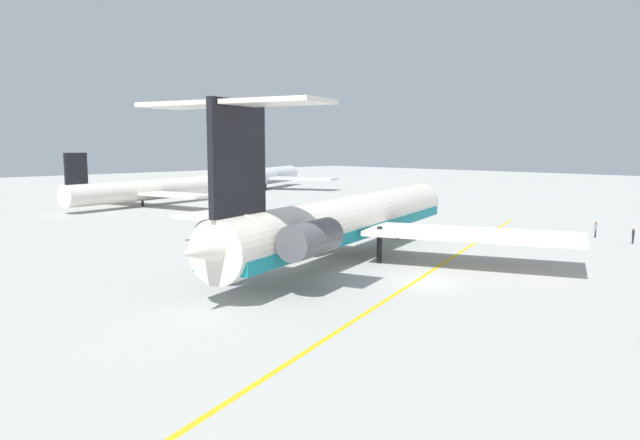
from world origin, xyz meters
The scene contains 8 objects.
ground centered at (0.00, 0.00, 0.00)m, with size 360.82×360.82×0.00m, color #ADADA8.
main_jetliner centered at (2.45, 10.78, 3.64)m, with size 44.94×40.31×13.36m.
airliner_mid_right centered at (14.22, 67.38, 2.71)m, with size 30.74×30.60×9.21m.
airliner_far_right centered at (54.71, 83.31, 3.06)m, with size 32.65×33.01×10.40m.
ground_crew_near_tail centered at (31.97, -0.59, 1.16)m, with size 0.39×0.31×1.83m.
ground_crew_starboard centered at (30.34, -5.04, 1.06)m, with size 0.41×0.27×1.68m.
safety_cone_nose centered at (19.33, 36.64, 0.28)m, with size 0.40×0.40×0.55m, color #EA590F.
taxiway_centreline centered at (3.68, 2.18, 0.00)m, with size 77.94×0.36×0.01m, color gold.
Camera 1 is at (-37.45, -25.57, 10.42)m, focal length 33.70 mm.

